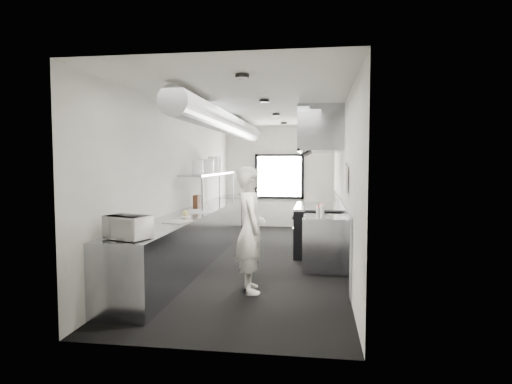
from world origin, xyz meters
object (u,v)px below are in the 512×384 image
(deli_tub_b, at_px, (135,227))
(plate_stack_c, at_px, (213,165))
(microwave, at_px, (128,227))
(plate_stack_d, at_px, (217,165))
(squeeze_bottle_d, at_px, (318,210))
(plate_stack_a, at_px, (198,167))
(far_work_table, at_px, (233,213))
(small_plate, at_px, (185,217))
(exhaust_hood, at_px, (320,132))
(pass_shelf, at_px, (211,175))
(deli_tub_a, at_px, (143,226))
(line_cook, at_px, (251,229))
(squeeze_bottle_b, at_px, (318,212))
(knife_block, at_px, (197,201))
(range, at_px, (316,229))
(squeeze_bottle_a, at_px, (318,213))
(plate_stack_b, at_px, (208,166))
(squeeze_bottle_c, at_px, (322,211))
(squeeze_bottle_e, at_px, (322,209))
(cutting_board, at_px, (200,211))
(prep_counter, at_px, (193,238))

(deli_tub_b, relative_size, plate_stack_c, 0.40)
(microwave, distance_m, plate_stack_d, 4.88)
(squeeze_bottle_d, bearing_deg, plate_stack_a, 165.01)
(far_work_table, height_order, small_plate, small_plate)
(exhaust_hood, relative_size, small_plate, 13.19)
(pass_shelf, height_order, plate_stack_d, plate_stack_d)
(deli_tub_a, bearing_deg, deli_tub_b, -98.99)
(line_cook, bearing_deg, plate_stack_c, 4.15)
(microwave, bearing_deg, squeeze_bottle_b, 63.83)
(line_cook, height_order, deli_tub_b, line_cook)
(knife_block, bearing_deg, plate_stack_a, -69.36)
(exhaust_hood, distance_m, pass_shelf, 2.46)
(range, relative_size, squeeze_bottle_a, 9.04)
(knife_block, relative_size, plate_stack_b, 0.84)
(microwave, bearing_deg, squeeze_bottle_d, 68.12)
(microwave, xyz_separation_m, deli_tub_a, (-0.13, 0.74, -0.09))
(squeeze_bottle_b, height_order, squeeze_bottle_c, squeeze_bottle_c)
(squeeze_bottle_b, bearing_deg, exhaust_hood, 89.13)
(far_work_table, height_order, plate_stack_c, plate_stack_c)
(exhaust_hood, distance_m, squeeze_bottle_a, 2.22)
(knife_block, bearing_deg, squeeze_bottle_d, -20.16)
(exhaust_hood, height_order, pass_shelf, exhaust_hood)
(plate_stack_a, relative_size, plate_stack_c, 0.75)
(small_plate, relative_size, plate_stack_c, 0.48)
(squeeze_bottle_b, bearing_deg, far_work_table, 118.61)
(plate_stack_d, xyz_separation_m, squeeze_bottle_e, (2.35, -2.05, -0.75))
(cutting_board, bearing_deg, small_plate, -91.51)
(deli_tub_b, bearing_deg, line_cook, 21.19)
(plate_stack_b, distance_m, squeeze_bottle_b, 2.91)
(small_plate, bearing_deg, plate_stack_a, 96.36)
(prep_counter, bearing_deg, range, 28.74)
(microwave, distance_m, small_plate, 2.05)
(small_plate, bearing_deg, line_cook, -37.41)
(line_cook, xyz_separation_m, squeeze_bottle_e, (0.98, 1.68, 0.12))
(exhaust_hood, xyz_separation_m, squeeze_bottle_e, (0.03, -1.08, -1.40))
(cutting_board, distance_m, squeeze_bottle_d, 2.14)
(far_work_table, distance_m, squeeze_bottle_d, 4.35)
(line_cook, xyz_separation_m, plate_stack_d, (-1.36, 3.73, 0.87))
(deli_tub_b, bearing_deg, plate_stack_d, 88.98)
(plate_stack_c, bearing_deg, plate_stack_a, -91.49)
(far_work_table, relative_size, microwave, 2.61)
(microwave, relative_size, deli_tub_a, 3.68)
(plate_stack_c, height_order, squeeze_bottle_a, plate_stack_c)
(microwave, height_order, squeeze_bottle_a, microwave)
(plate_stack_a, bearing_deg, deli_tub_a, -90.96)
(small_plate, bearing_deg, cutting_board, 88.49)
(plate_stack_b, bearing_deg, range, -2.70)
(far_work_table, distance_m, deli_tub_b, 5.84)
(line_cook, bearing_deg, squeeze_bottle_e, -48.31)
(small_plate, bearing_deg, plate_stack_c, 92.61)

